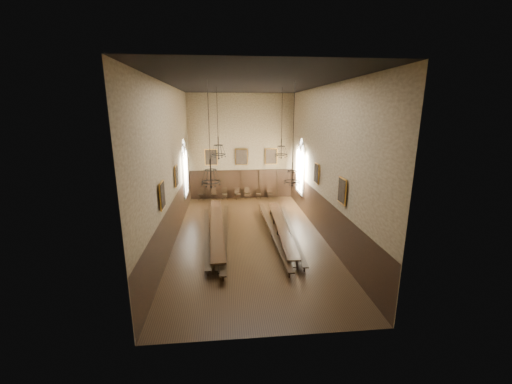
{
  "coord_description": "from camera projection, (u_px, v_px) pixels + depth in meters",
  "views": [
    {
      "loc": [
        -1.36,
        -18.12,
        7.56
      ],
      "look_at": [
        0.55,
        1.5,
        2.44
      ],
      "focal_mm": 22.0,
      "sensor_mm": 36.0,
      "label": 1
    }
  ],
  "objects": [
    {
      "name": "floor",
      "position": [
        249.0,
        236.0,
        19.48
      ],
      "size": [
        9.0,
        18.0,
        0.02
      ],
      "primitive_type": "cube",
      "color": "black",
      "rests_on": "ground"
    },
    {
      "name": "portrait_back_0",
      "position": [
        211.0,
        157.0,
        26.86
      ],
      "size": [
        1.1,
        0.12,
        1.4
      ],
      "color": "gold",
      "rests_on": "wall_back"
    },
    {
      "name": "ceiling",
      "position": [
        249.0,
        84.0,
        17.22
      ],
      "size": [
        9.0,
        18.0,
        0.02
      ],
      "primitive_type": "cube",
      "color": "black",
      "rests_on": "ground"
    },
    {
      "name": "wainscot_panelling",
      "position": [
        249.0,
        217.0,
        19.16
      ],
      "size": [
        9.0,
        18.0,
        2.5
      ],
      "primitive_type": null,
      "color": "black",
      "rests_on": "floor"
    },
    {
      "name": "wall_left",
      "position": [
        171.0,
        166.0,
        17.93
      ],
      "size": [
        0.02,
        18.0,
        9.0
      ],
      "primitive_type": "cube",
      "color": "#8D7A56",
      "rests_on": "ground"
    },
    {
      "name": "chair_1",
      "position": [
        214.0,
        196.0,
        27.47
      ],
      "size": [
        0.53,
        0.53,
        0.97
      ],
      "rotation": [
        0.0,
        0.0,
        0.29
      ],
      "color": "black",
      "rests_on": "floor"
    },
    {
      "name": "table_left",
      "position": [
        217.0,
        230.0,
        19.41
      ],
      "size": [
        1.14,
        10.5,
        0.82
      ],
      "rotation": [
        0.0,
        0.0,
        0.04
      ],
      "color": "black",
      "rests_on": "floor"
    },
    {
      "name": "wall_front",
      "position": [
        271.0,
        213.0,
        9.67
      ],
      "size": [
        9.0,
        0.02,
        9.0
      ],
      "primitive_type": "cube",
      "color": "#8D7A56",
      "rests_on": "ground"
    },
    {
      "name": "chair_3",
      "position": [
        238.0,
        196.0,
        27.54
      ],
      "size": [
        0.56,
        0.56,
        1.01
      ],
      "rotation": [
        0.0,
        0.0,
        0.32
      ],
      "color": "black",
      "rests_on": "floor"
    },
    {
      "name": "chair_4",
      "position": [
        247.0,
        195.0,
        27.69
      ],
      "size": [
        0.56,
        0.56,
        1.04
      ],
      "rotation": [
        0.0,
        0.0,
        0.24
      ],
      "color": "black",
      "rests_on": "floor"
    },
    {
      "name": "chair_5",
      "position": [
        259.0,
        196.0,
        27.8
      ],
      "size": [
        0.47,
        0.47,
        0.9
      ],
      "rotation": [
        0.0,
        0.0,
        -0.2
      ],
      "color": "black",
      "rests_on": "floor"
    },
    {
      "name": "portrait_left_0",
      "position": [
        176.0,
        176.0,
        19.1
      ],
      "size": [
        0.12,
        1.0,
        1.3
      ],
      "color": "gold",
      "rests_on": "wall_left"
    },
    {
      "name": "chair_2",
      "position": [
        225.0,
        196.0,
        27.52
      ],
      "size": [
        0.5,
        0.5,
        1.01
      ],
      "rotation": [
        0.0,
        0.0,
        0.12
      ],
      "color": "black",
      "rests_on": "floor"
    },
    {
      "name": "chandelier_front_right",
      "position": [
        292.0,
        175.0,
        16.56
      ],
      "size": [
        0.84,
        0.84,
        5.22
      ],
      "color": "black",
      "rests_on": "ceiling"
    },
    {
      "name": "wall_right",
      "position": [
        324.0,
        163.0,
        18.77
      ],
      "size": [
        0.02,
        18.0,
        9.0
      ],
      "primitive_type": "cube",
      "color": "#8D7A56",
      "rests_on": "ground"
    },
    {
      "name": "bench_right_outer",
      "position": [
        291.0,
        232.0,
        19.4
      ],
      "size": [
        0.92,
        9.64,
        0.43
      ],
      "rotation": [
        0.0,
        0.0,
        -0.07
      ],
      "color": "black",
      "rests_on": "floor"
    },
    {
      "name": "wall_back",
      "position": [
        241.0,
        147.0,
        27.03
      ],
      "size": [
        9.0,
        0.02,
        9.0
      ],
      "primitive_type": "cube",
      "color": "#8D7A56",
      "rests_on": "ground"
    },
    {
      "name": "chair_6",
      "position": [
        270.0,
        195.0,
        27.86
      ],
      "size": [
        0.44,
        0.44,
        0.86
      ],
      "rotation": [
        0.0,
        0.0,
        0.18
      ],
      "color": "black",
      "rests_on": "floor"
    },
    {
      "name": "bench_right_inner",
      "position": [
        272.0,
        232.0,
        19.33
      ],
      "size": [
        0.51,
        10.76,
        0.48
      ],
      "rotation": [
        0.0,
        0.0,
        0.02
      ],
      "color": "black",
      "rests_on": "floor"
    },
    {
      "name": "bench_left_outer",
      "position": [
        207.0,
        235.0,
        18.96
      ],
      "size": [
        0.88,
        9.5,
        0.43
      ],
      "rotation": [
        0.0,
        0.0,
        0.06
      ],
      "color": "black",
      "rests_on": "floor"
    },
    {
      "name": "window_right",
      "position": [
        301.0,
        166.0,
        24.34
      ],
      "size": [
        0.2,
        2.2,
        4.6
      ],
      "primitive_type": null,
      "color": "white",
      "rests_on": "wall_right"
    },
    {
      "name": "chandelier_back_right",
      "position": [
        281.0,
        150.0,
        20.79
      ],
      "size": [
        0.84,
        0.84,
        4.41
      ],
      "color": "black",
      "rests_on": "ceiling"
    },
    {
      "name": "chandelier_front_left",
      "position": [
        211.0,
        176.0,
        15.47
      ],
      "size": [
        0.93,
        0.93,
        5.03
      ],
      "color": "black",
      "rests_on": "ceiling"
    },
    {
      "name": "portrait_left_1",
      "position": [
        162.0,
        195.0,
        14.77
      ],
      "size": [
        0.12,
        1.0,
        1.3
      ],
      "color": "gold",
      "rests_on": "wall_left"
    },
    {
      "name": "portrait_right_1",
      "position": [
        342.0,
        191.0,
        15.59
      ],
      "size": [
        0.12,
        1.0,
        1.3
      ],
      "color": "gold",
      "rests_on": "wall_right"
    },
    {
      "name": "portrait_back_2",
      "position": [
        271.0,
        156.0,
        27.35
      ],
      "size": [
        1.1,
        0.12,
        1.4
      ],
      "color": "gold",
      "rests_on": "wall_back"
    },
    {
      "name": "portrait_back_1",
      "position": [
        241.0,
        157.0,
        27.1
      ],
      "size": [
        1.1,
        0.12,
        1.4
      ],
      "color": "gold",
      "rests_on": "wall_back"
    },
    {
      "name": "chandelier_back_left",
      "position": [
        218.0,
        150.0,
        20.36
      ],
      "size": [
        0.93,
        0.93,
        4.37
      ],
      "color": "black",
      "rests_on": "ceiling"
    },
    {
      "name": "window_left",
      "position": [
        185.0,
        168.0,
        23.51
      ],
      "size": [
        0.2,
        2.2,
        4.6
      ],
      "primitive_type": null,
      "color": "white",
      "rests_on": "wall_left"
    },
    {
      "name": "chair_0",
      "position": [
        201.0,
        197.0,
        27.29
      ],
      "size": [
        0.52,
        0.52,
        1.03
      ],
      "rotation": [
        0.0,
        0.0,
        -0.16
      ],
      "color": "black",
      "rests_on": "floor"
    },
    {
      "name": "table_right",
      "position": [
        281.0,
        231.0,
        19.41
      ],
      "size": [
        1.09,
        9.47,
        0.74
      ],
      "rotation": [
        0.0,
        0.0,
        -0.04
      ],
      "color": "black",
      "rests_on": "floor"
    },
    {
      "name": "bench_left_inner",
      "position": [
        225.0,
        234.0,
        19.02
      ],
      "size": [
        0.53,
        10.7,
        0.48
      ],
      "rotation": [
        0.0,
        0.0,
        -0.02
      ],
      "color": "black",
      "rests_on": "floor"
    },
    {
      "name": "portrait_right_0",
      "position": [
        317.0,
        173.0,
        19.92
      ],
      "size": [
        0.12,
        1.0,
        1.3
      ],
      "color": "gold",
      "rests_on": "wall_right"
    }
  ]
}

